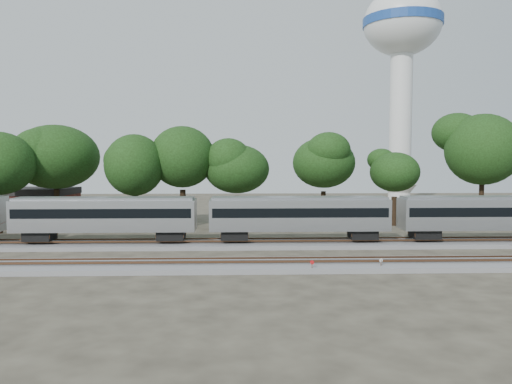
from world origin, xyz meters
TOP-DOWN VIEW (x-y plane):
  - ground at (0.00, 0.00)m, footprint 160.00×160.00m
  - track_far at (0.00, 6.00)m, footprint 160.00×5.00m
  - track_near at (0.00, -4.00)m, footprint 160.00×5.00m
  - train at (22.76, 6.00)m, footprint 133.58×3.26m
  - switch_stand_red at (2.63, -6.06)m, footprint 0.31×0.15m
  - switch_stand_white at (8.26, -5.41)m, footprint 0.30×0.14m
  - switch_lever at (4.60, -5.72)m, footprint 0.58×0.47m
  - water_tower at (26.87, 47.85)m, footprint 14.34×14.34m
  - brick_building at (-31.25, 25.63)m, footprint 10.59×7.95m
  - tree_1 at (-26.96, 21.43)m, footprint 9.24×9.24m
  - tree_2 at (-15.97, 17.64)m, footprint 8.22×8.22m
  - tree_3 at (-10.30, 19.51)m, footprint 9.23×9.23m
  - tree_4 at (-3.37, 19.77)m, footprint 7.66×7.66m
  - tree_5 at (8.24, 22.16)m, footprint 8.44×8.44m
  - tree_6 at (17.47, 20.80)m, footprint 7.21×7.21m
  - tree_7 at (30.34, 23.11)m, footprint 10.28×10.28m

SIDE VIEW (x-z plane):
  - ground at x=0.00m, z-range 0.00..0.00m
  - switch_lever at x=4.60m, z-range 0.00..0.30m
  - track_far at x=0.00m, z-range -0.16..0.57m
  - track_near at x=0.00m, z-range -0.16..0.57m
  - switch_stand_white at x=8.26m, z-range 0.14..1.13m
  - switch_stand_red at x=2.63m, z-range 0.14..1.14m
  - brick_building at x=-31.25m, z-range 0.02..4.80m
  - train at x=22.76m, z-range 0.91..5.72m
  - tree_6 at x=17.47m, z-range 1.99..12.16m
  - tree_4 at x=-3.37m, z-range 2.12..12.92m
  - tree_2 at x=-15.97m, z-range 2.27..13.86m
  - tree_5 at x=8.24m, z-range 2.34..14.24m
  - tree_3 at x=-10.30m, z-range 2.56..15.58m
  - tree_1 at x=-26.96m, z-range 2.56..15.59m
  - tree_7 at x=30.34m, z-range 2.86..17.34m
  - water_tower at x=26.87m, z-range 9.56..49.28m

